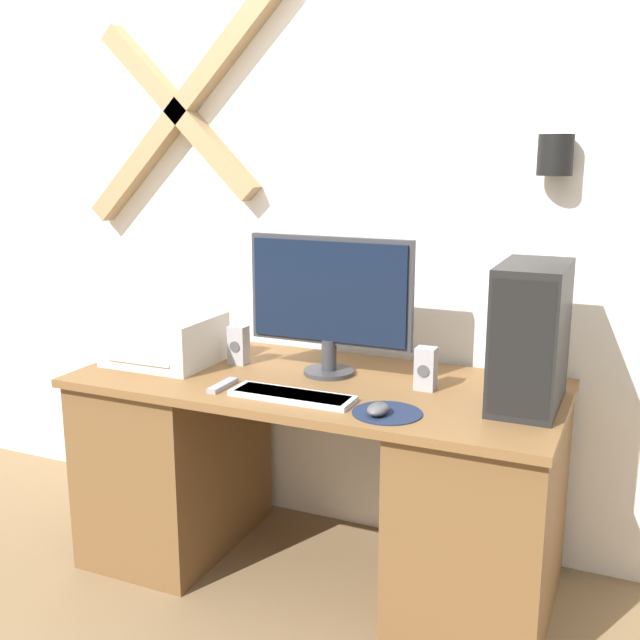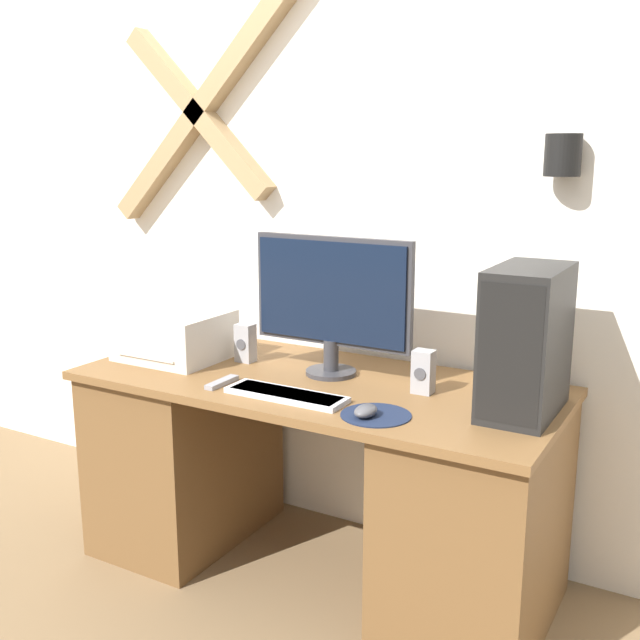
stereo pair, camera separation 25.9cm
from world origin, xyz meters
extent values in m
plane|color=brown|center=(0.00, 0.00, 0.00)|extent=(12.00, 12.00, 0.00)
cube|color=white|center=(0.00, 0.81, 1.35)|extent=(6.40, 0.05, 2.70)
cube|color=#9E7F56|center=(-0.77, 0.75, 1.70)|extent=(0.71, 0.08, 0.71)
cube|color=#9E7F56|center=(-0.73, 0.75, 1.75)|extent=(1.02, 0.08, 1.02)
cylinder|color=black|center=(0.72, 0.73, 1.53)|extent=(0.12, 0.12, 0.14)
cube|color=brown|center=(0.00, 0.38, 0.74)|extent=(1.71, 0.76, 0.03)
cube|color=brown|center=(-0.61, 0.38, 0.36)|extent=(0.48, 0.70, 0.72)
cube|color=brown|center=(0.61, 0.38, 0.36)|extent=(0.48, 0.70, 0.72)
cylinder|color=#333338|center=(0.02, 0.46, 0.76)|extent=(0.18, 0.18, 0.02)
cylinder|color=#333338|center=(0.02, 0.46, 0.82)|extent=(0.05, 0.05, 0.11)
cube|color=#333338|center=(0.02, 0.47, 1.06)|extent=(0.61, 0.03, 0.39)
cube|color=black|center=(0.02, 0.45, 1.06)|extent=(0.58, 0.01, 0.36)
cube|color=silver|center=(0.02, 0.16, 0.76)|extent=(0.42, 0.12, 0.02)
cube|color=white|center=(0.02, 0.16, 0.77)|extent=(0.38, 0.11, 0.01)
cylinder|color=#19233D|center=(0.35, 0.15, 0.76)|extent=(0.22, 0.22, 0.00)
ellipsoid|color=#4C4C51|center=(0.33, 0.12, 0.78)|extent=(0.06, 0.10, 0.04)
cube|color=black|center=(0.73, 0.41, 0.98)|extent=(0.20, 0.37, 0.45)
cube|color=black|center=(0.73, 0.22, 0.98)|extent=(0.18, 0.01, 0.41)
cube|color=beige|center=(-0.62, 0.35, 0.84)|extent=(0.38, 0.33, 0.18)
cube|color=white|center=(-0.62, 0.25, 0.79)|extent=(0.27, 0.15, 0.01)
cube|color=#99999E|center=(-0.35, 0.45, 0.83)|extent=(0.07, 0.06, 0.15)
cylinder|color=#47474C|center=(-0.35, 0.42, 0.83)|extent=(0.04, 0.00, 0.04)
cube|color=#99999E|center=(0.39, 0.43, 0.83)|extent=(0.07, 0.06, 0.15)
cylinder|color=#47474C|center=(0.39, 0.40, 0.83)|extent=(0.04, 0.00, 0.04)
cube|color=gray|center=(-0.25, 0.16, 0.76)|extent=(0.03, 0.15, 0.02)
camera|label=1|loc=(1.04, -1.93, 1.54)|focal=42.00mm
camera|label=2|loc=(1.27, -1.81, 1.54)|focal=42.00mm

